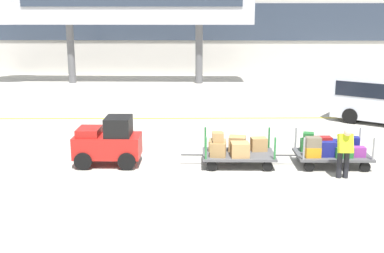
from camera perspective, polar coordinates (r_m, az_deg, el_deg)
name	(u,v)px	position (r m, az deg, el deg)	size (l,w,h in m)	color
ground_plane	(228,185)	(13.77, 4.38, -6.98)	(120.00, 120.00, 0.00)	#B2ADA0
apron_lead_line	(164,118)	(22.19, -3.37, 0.99)	(20.04, 0.20, 0.01)	yellow
terminal_building	(213,26)	(38.88, 2.47, 11.87)	(62.51, 2.51, 7.38)	#BCB7AD
jet_bridge	(108,5)	(33.49, -9.99, 14.07)	(18.14, 3.00, 6.60)	#B7B7BC
baggage_tug	(109,142)	(15.52, -9.93, -1.85)	(2.11, 1.24, 1.58)	red
baggage_cart_lead	(235,149)	(15.37, 5.12, -2.67)	(3.01, 1.42, 1.16)	#4C4C4F
baggage_cart_middle	(330,150)	(15.87, 16.19, -2.67)	(3.01, 1.42, 1.10)	#4C4C4F
baggage_handler	(345,151)	(14.67, 17.77, -2.75)	(0.40, 0.44, 1.56)	black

